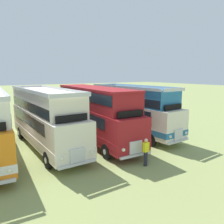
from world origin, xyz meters
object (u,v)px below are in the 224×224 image
object	(u,v)px
marshal_person	(146,152)
bus_sixth_in_row	(132,109)
bus_fourth_in_row	(45,117)
bus_fifth_in_row	(95,112)

from	to	relation	value
marshal_person	bus_sixth_in_row	bearing A→B (deg)	59.12
bus_fourth_in_row	marshal_person	size ratio (longest dim) A/B	6.37
bus_sixth_in_row	bus_fifth_in_row	bearing A→B (deg)	-179.13
bus_sixth_in_row	marshal_person	distance (m)	7.50
bus_fourth_in_row	bus_fifth_in_row	xyz separation A→B (m)	(3.95, -0.50, 0.11)
bus_fifth_in_row	marshal_person	distance (m)	6.45
bus_fifth_in_row	bus_sixth_in_row	bearing A→B (deg)	0.87
marshal_person	bus_fourth_in_row	bearing A→B (deg)	121.28
bus_fourth_in_row	bus_fifth_in_row	distance (m)	3.98
bus_fourth_in_row	bus_sixth_in_row	distance (m)	7.89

